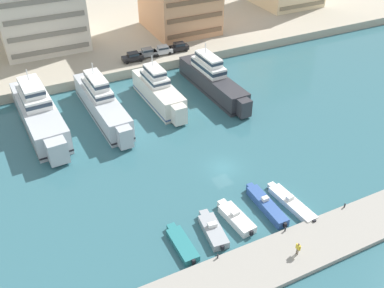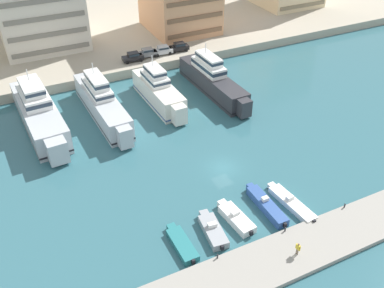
% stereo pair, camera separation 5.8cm
% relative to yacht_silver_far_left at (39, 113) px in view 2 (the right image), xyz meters
% --- Properties ---
extents(ground_plane, '(400.00, 400.00, 0.00)m').
position_rel_yacht_silver_far_left_xyz_m(ground_plane, '(20.84, -21.76, -2.64)').
color(ground_plane, '#336670').
extents(quay_promenade, '(180.00, 70.00, 1.82)m').
position_rel_yacht_silver_far_left_xyz_m(quay_promenade, '(20.84, 45.20, -1.73)').
color(quay_promenade, '#ADA38E').
rests_on(quay_promenade, ground).
extents(pier_dock, '(120.00, 6.11, 0.58)m').
position_rel_yacht_silver_far_left_xyz_m(pier_dock, '(20.84, -38.55, -2.35)').
color(pier_dock, '#9E998E').
rests_on(pier_dock, ground).
extents(yacht_silver_far_left, '(5.99, 22.65, 8.92)m').
position_rel_yacht_silver_far_left_xyz_m(yacht_silver_far_left, '(0.00, 0.00, 0.00)').
color(yacht_silver_far_left, silver).
rests_on(yacht_silver_far_left, ground).
extents(yacht_silver_left, '(4.51, 21.83, 8.41)m').
position_rel_yacht_silver_far_left_xyz_m(yacht_silver_left, '(9.80, -0.96, -0.20)').
color(yacht_silver_left, silver).
rests_on(yacht_silver_left, ground).
extents(yacht_ivory_mid_left, '(4.37, 17.10, 7.97)m').
position_rel_yacht_silver_far_left_xyz_m(yacht_ivory_mid_left, '(19.76, -1.05, -0.35)').
color(yacht_ivory_mid_left, silver).
rests_on(yacht_ivory_mid_left, ground).
extents(yacht_charcoal_center_left, '(4.46, 21.49, 8.30)m').
position_rel_yacht_silver_far_left_xyz_m(yacht_charcoal_center_left, '(30.03, -1.38, -0.27)').
color(yacht_charcoal_center_left, '#333338').
rests_on(yacht_charcoal_center_left, ground).
extents(motorboat_teal_far_left, '(1.85, 6.26, 0.82)m').
position_rel_yacht_silver_far_left_xyz_m(motorboat_teal_far_left, '(9.67, -32.07, -2.27)').
color(motorboat_teal_far_left, teal).
rests_on(motorboat_teal_far_left, ground).
extents(motorboat_grey_left, '(2.52, 6.26, 1.44)m').
position_rel_yacht_silver_far_left_xyz_m(motorboat_grey_left, '(13.71, -31.88, -2.15)').
color(motorboat_grey_left, '#9EA3A8').
rests_on(motorboat_grey_left, ground).
extents(motorboat_white_mid_left, '(2.43, 6.41, 1.38)m').
position_rel_yacht_silver_far_left_xyz_m(motorboat_white_mid_left, '(17.14, -31.37, -2.14)').
color(motorboat_white_mid_left, white).
rests_on(motorboat_white_mid_left, ground).
extents(motorboat_blue_center_left, '(1.60, 8.07, 1.54)m').
position_rel_yacht_silver_far_left_xyz_m(motorboat_blue_center_left, '(21.62, -31.19, -2.09)').
color(motorboat_blue_center_left, '#33569E').
rests_on(motorboat_blue_center_left, ground).
extents(motorboat_white_center, '(2.35, 8.29, 1.23)m').
position_rel_yacht_silver_far_left_xyz_m(motorboat_white_center, '(24.78, -32.09, -2.26)').
color(motorboat_white_center, white).
rests_on(motorboat_white_center, ground).
extents(car_black_far_left, '(4.15, 2.02, 1.80)m').
position_rel_yacht_silver_far_left_xyz_m(car_black_far_left, '(20.28, 13.37, 0.16)').
color(car_black_far_left, black).
rests_on(car_black_far_left, quay_promenade).
extents(car_grey_left, '(4.18, 2.08, 1.80)m').
position_rel_yacht_silver_far_left_xyz_m(car_grey_left, '(23.52, 14.01, 0.16)').
color(car_grey_left, slate).
rests_on(car_grey_left, quay_promenade).
extents(car_silver_mid_left, '(4.20, 2.13, 1.80)m').
position_rel_yacht_silver_far_left_xyz_m(car_silver_mid_left, '(26.79, 13.85, 0.16)').
color(car_silver_mid_left, '#B7BCC1').
rests_on(car_silver_mid_left, quay_promenade).
extents(car_black_center_left, '(4.23, 2.19, 1.80)m').
position_rel_yacht_silver_far_left_xyz_m(car_black_center_left, '(30.50, 13.96, 0.16)').
color(car_black_center_left, black).
rests_on(car_black_center_left, quay_promenade).
extents(pedestrian_near_edge, '(0.31, 0.64, 1.69)m').
position_rel_yacht_silver_far_left_xyz_m(pedestrian_near_edge, '(20.24, -39.08, -1.06)').
color(pedestrian_near_edge, '#7A6B56').
rests_on(pedestrian_near_edge, pier_dock).
extents(bollard_west, '(0.20, 0.20, 0.61)m').
position_rel_yacht_silver_far_left_xyz_m(bollard_west, '(12.22, -35.74, -1.74)').
color(bollard_west, '#2D2D33').
rests_on(bollard_west, pier_dock).
extents(bollard_west_mid, '(0.20, 0.20, 0.61)m').
position_rel_yacht_silver_far_left_xyz_m(bollard_west_mid, '(21.11, -35.74, -1.74)').
color(bollard_west_mid, '#2D2D33').
rests_on(bollard_west_mid, pier_dock).
extents(bollard_east_mid, '(0.20, 0.20, 0.61)m').
position_rel_yacht_silver_far_left_xyz_m(bollard_east_mid, '(30.01, -35.74, -1.74)').
color(bollard_east_mid, '#2D2D33').
rests_on(bollard_east_mid, pier_dock).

